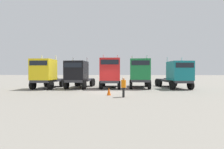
# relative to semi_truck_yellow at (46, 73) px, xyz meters

# --- Properties ---
(ground) EXTENTS (200.00, 200.00, 0.00)m
(ground) POSITION_rel_semi_truck_yellow_xyz_m (7.94, -2.87, -1.91)
(ground) COLOR gray
(semi_truck_yellow) EXTENTS (2.62, 5.82, 4.24)m
(semi_truck_yellow) POSITION_rel_semi_truck_yellow_xyz_m (0.00, 0.00, 0.00)
(semi_truck_yellow) COLOR #333338
(semi_truck_yellow) RESTS_ON ground
(semi_truck_black) EXTENTS (2.87, 6.36, 4.02)m
(semi_truck_black) POSITION_rel_semi_truck_yellow_xyz_m (3.96, 0.62, -0.10)
(semi_truck_black) COLOR #333338
(semi_truck_black) RESTS_ON ground
(semi_truck_red) EXTENTS (2.67, 5.97, 4.37)m
(semi_truck_red) POSITION_rel_semi_truck_yellow_xyz_m (8.06, 0.72, 0.05)
(semi_truck_red) COLOR #333338
(semi_truck_red) RESTS_ON ground
(semi_truck_green) EXTENTS (2.99, 5.90, 4.29)m
(semi_truck_green) POSITION_rel_semi_truck_yellow_xyz_m (11.83, 1.00, 0.01)
(semi_truck_green) COLOR #333338
(semi_truck_green) RESTS_ON ground
(semi_truck_teal) EXTENTS (3.18, 6.66, 3.98)m
(semi_truck_teal) POSITION_rel_semi_truck_yellow_xyz_m (16.43, 0.84, -0.16)
(semi_truck_teal) COLOR #333338
(semi_truck_teal) RESTS_ON ground
(visitor_in_hivis) EXTENTS (0.45, 0.46, 1.63)m
(visitor_in_hivis) POSITION_rel_semi_truck_yellow_xyz_m (9.59, -6.17, -0.98)
(visitor_in_hivis) COLOR black
(visitor_in_hivis) RESTS_ON ground
(traffic_cone_near) EXTENTS (0.36, 0.36, 0.71)m
(traffic_cone_near) POSITION_rel_semi_truck_yellow_xyz_m (8.31, -5.19, -1.56)
(traffic_cone_near) COLOR #F2590C
(traffic_cone_near) RESTS_ON ground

